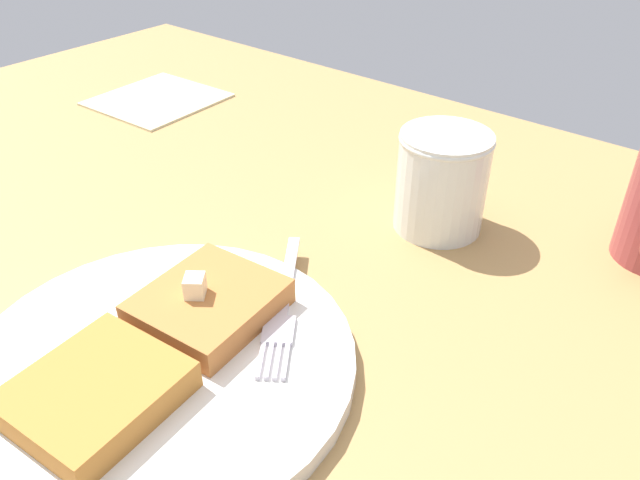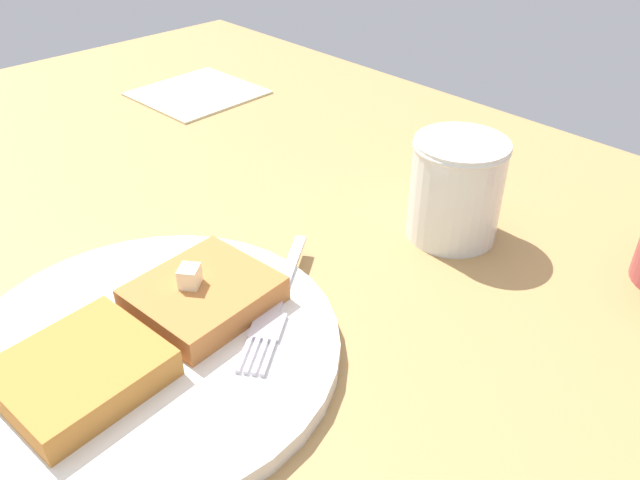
{
  "view_description": "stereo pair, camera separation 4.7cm",
  "coord_description": "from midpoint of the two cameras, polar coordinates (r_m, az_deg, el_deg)",
  "views": [
    {
      "loc": [
        15.57,
        39.25,
        33.65
      ],
      "look_at": [
        -14.74,
        14.33,
        7.12
      ],
      "focal_mm": 35.0,
      "sensor_mm": 36.0,
      "label": 1
    },
    {
      "loc": [
        12.35,
        42.72,
        33.65
      ],
      "look_at": [
        -14.74,
        14.33,
        7.12
      ],
      "focal_mm": 35.0,
      "sensor_mm": 36.0,
      "label": 2
    }
  ],
  "objects": [
    {
      "name": "table_surface",
      "position": [
        0.54,
        -25.12,
        -6.56
      ],
      "size": [
        113.21,
        113.21,
        2.62
      ],
      "primitive_type": "cube",
      "color": "#A27B47",
      "rests_on": "ground"
    },
    {
      "name": "toast_slice_left",
      "position": [
        0.46,
        -13.05,
        -5.8
      ],
      "size": [
        10.14,
        9.33,
        2.03
      ],
      "primitive_type": "cube",
      "rotation": [
        0.0,
        0.0,
        0.1
      ],
      "color": "#B46B33",
      "rests_on": "plate"
    },
    {
      "name": "fork",
      "position": [
        0.46,
        -6.44,
        -6.34
      ],
      "size": [
        13.82,
        10.53,
        0.36
      ],
      "color": "silver",
      "rests_on": "plate"
    },
    {
      "name": "butter_pat_primary",
      "position": [
        0.45,
        -14.38,
        -4.19
      ],
      "size": [
        2.04,
        2.02,
        1.52
      ],
      "primitive_type": "cube",
      "rotation": [
        0.0,
        0.0,
        0.67
      ],
      "color": "#F8EFC7",
      "rests_on": "toast_slice_left"
    },
    {
      "name": "syrup_jar",
      "position": [
        0.56,
        8.66,
        5.01
      ],
      "size": [
        8.15,
        8.15,
        9.1
      ],
      "color": "#331A07",
      "rests_on": "table_surface"
    },
    {
      "name": "napkin",
      "position": [
        0.88,
        -16.18,
        12.2
      ],
      "size": [
        15.4,
        15.08,
        0.3
      ],
      "primitive_type": "cube",
      "rotation": [
        0.0,
        0.0,
        0.05
      ],
      "color": "beige",
      "rests_on": "table_surface"
    },
    {
      "name": "plate",
      "position": [
        0.45,
        -17.37,
        -10.68
      ],
      "size": [
        26.29,
        26.29,
        1.32
      ],
      "color": "silver",
      "rests_on": "table_surface"
    },
    {
      "name": "toast_slice_middle",
      "position": [
        0.42,
        -22.95,
        -12.86
      ],
      "size": [
        10.14,
        9.33,
        2.03
      ],
      "primitive_type": "cube",
      "rotation": [
        0.0,
        0.0,
        0.1
      ],
      "color": "#B4722F",
      "rests_on": "plate"
    }
  ]
}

